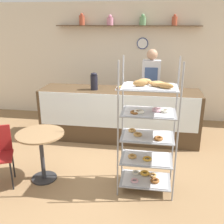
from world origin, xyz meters
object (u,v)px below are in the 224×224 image
cafe_table (41,145)px  person_worker (151,87)px  coffee_carafe (94,81)px  pastry_rack (148,131)px  donut_tray_counter (126,88)px

cafe_table → person_worker: bearing=55.4°
cafe_table → coffee_carafe: (0.44, 1.58, 0.61)m
pastry_rack → person_worker: bearing=90.3°
person_worker → donut_tray_counter: person_worker is taller
person_worker → donut_tray_counter: (-0.48, -0.48, 0.07)m
pastry_rack → cafe_table: size_ratio=2.45×
cafe_table → coffee_carafe: 1.76m
cafe_table → donut_tray_counter: 2.06m
pastry_rack → coffee_carafe: size_ratio=5.54×
pastry_rack → cafe_table: 1.56m
pastry_rack → donut_tray_counter: pastry_rack is taller
pastry_rack → coffee_carafe: 1.93m
coffee_carafe → donut_tray_counter: bearing=12.9°
coffee_carafe → donut_tray_counter: 0.63m
pastry_rack → cafe_table: pastry_rack is taller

